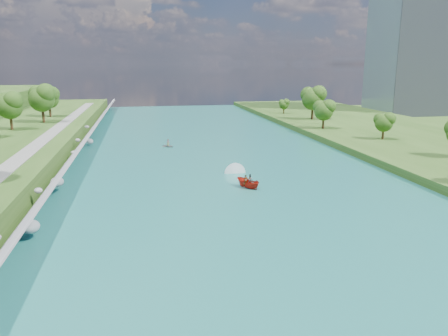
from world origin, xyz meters
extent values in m
plane|color=#2D5119|center=(0.00, 0.00, 0.00)|extent=(260.00, 260.00, 0.00)
cube|color=#1B6960|center=(0.00, 20.00, 0.05)|extent=(55.00, 240.00, 0.10)
cube|color=slate|center=(-25.85, 20.00, 1.80)|extent=(3.54, 236.00, 4.05)
ellipsoid|color=gray|center=(-25.21, -7.45, 1.48)|extent=(1.80, 2.19, 1.35)
ellipsoid|color=gray|center=(-26.42, 2.38, 2.61)|extent=(1.00, 0.97, 0.72)
ellipsoid|color=gray|center=(-25.64, 10.29, 1.56)|extent=(1.85, 2.31, 1.39)
ellipsoid|color=gray|center=(-25.67, 19.64, 2.00)|extent=(0.98, 1.03, 0.68)
ellipsoid|color=gray|center=(-26.19, 30.88, 1.83)|extent=(1.07, 1.32, 0.61)
ellipsoid|color=gray|center=(-26.56, 39.75, 2.67)|extent=(0.98, 0.86, 0.73)
ellipsoid|color=gray|center=(-25.08, 47.15, 1.07)|extent=(1.60, 2.05, 1.25)
ellipsoid|color=gray|center=(-26.67, 57.40, 2.99)|extent=(1.11, 1.04, 0.67)
cube|color=gray|center=(-32.50, 20.00, 3.55)|extent=(3.00, 200.00, 0.10)
cube|color=gray|center=(82.50, 95.00, 30.00)|extent=(22.00, 22.00, 60.00)
ellipsoid|color=#1F4512|center=(-42.30, 52.01, 8.51)|extent=(6.01, 6.01, 10.02)
ellipsoid|color=#1F4512|center=(-37.86, 63.94, 9.16)|extent=(6.79, 6.79, 11.32)
ellipsoid|color=#1F4512|center=(-38.66, 76.93, 8.38)|extent=(5.85, 5.85, 9.76)
ellipsoid|color=#1F4512|center=(39.55, 35.35, 5.03)|extent=(4.24, 4.24, 7.06)
ellipsoid|color=#1F4512|center=(33.15, 53.66, 5.91)|extent=(5.29, 5.29, 8.82)
ellipsoid|color=#1F4512|center=(37.76, 72.71, 7.41)|extent=(7.09, 7.09, 11.82)
ellipsoid|color=#1F4512|center=(34.44, 90.01, 4.38)|extent=(3.46, 3.46, 5.77)
imported|color=#B01C0E|center=(1.56, 7.25, 0.89)|extent=(3.55, 4.23, 1.57)
imported|color=#66605B|center=(1.16, 6.85, 1.31)|extent=(0.65, 0.44, 1.73)
imported|color=#66605B|center=(2.06, 7.75, 1.23)|extent=(0.78, 0.62, 1.57)
cube|color=white|center=(1.56, 10.25, 0.13)|extent=(0.90, 5.00, 0.06)
imported|color=gray|center=(-7.92, 42.45, 0.39)|extent=(3.37, 3.38, 0.58)
imported|color=#66605B|center=(-7.92, 42.45, 1.07)|extent=(0.75, 0.53, 1.44)
camera|label=1|loc=(-13.41, -53.03, 17.88)|focal=35.00mm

